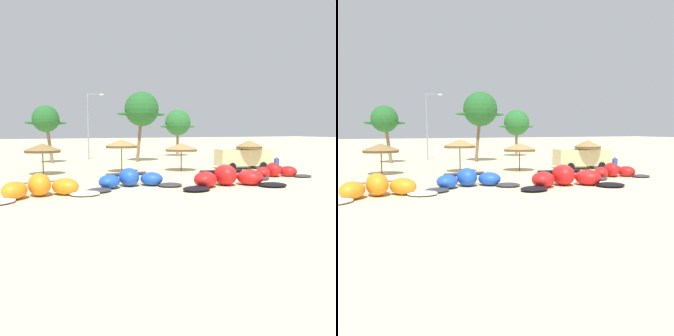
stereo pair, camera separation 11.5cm
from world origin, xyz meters
The scene contains 15 objects.
ground_plane centered at (0.00, 0.00, 0.00)m, with size 260.00×260.00×0.00m, color beige.
kite_far_left centered at (-12.38, -0.18, 0.49)m, with size 6.28×3.29×1.28m.
kite_left centered at (-6.84, 1.07, 0.46)m, with size 6.60×3.10×1.19m.
kite_left_of_center centered at (-0.94, -1.14, 0.53)m, with size 7.42×3.79×1.37m.
kite_center centered at (4.84, 1.04, 0.42)m, with size 5.56×2.61×1.10m.
beach_umbrella_near_van centered at (-11.52, 9.79, 2.19)m, with size 2.96×2.96×2.56m.
beach_umbrella_middle centered at (-5.14, 8.99, 2.48)m, with size 2.80×2.80×2.85m.
beach_umbrella_near_palms centered at (-0.01, 7.78, 2.12)m, with size 2.95×2.95×2.48m.
beach_umbrella_outermost centered at (6.20, 6.28, 2.32)m, with size 2.49×2.49×2.70m.
parked_van centered at (5.94, 7.02, 1.09)m, with size 5.28×2.75×1.84m.
person_near_kites centered at (5.27, 1.46, 0.82)m, with size 0.36×0.24×1.62m.
palm_left centered at (-10.35, 20.03, 4.76)m, with size 4.34×2.89×6.28m.
palm_left_of_gap centered at (-0.10, 18.00, 5.97)m, with size 5.88×3.92×7.98m.
palm_center_left centered at (7.19, 23.81, 4.60)m, with size 5.31×3.54×6.42m.
lamppost_west_center centered at (-5.05, 23.02, 4.61)m, with size 2.10×0.24×8.09m.
Camera 1 is at (-13.60, -20.30, 3.66)m, focal length 37.56 mm.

